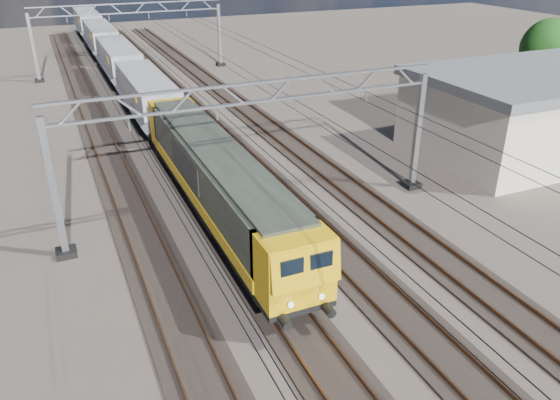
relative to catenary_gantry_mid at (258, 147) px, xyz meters
name	(u,v)px	position (x,y,z in m)	size (l,w,h in m)	color
ground	(291,254)	(0.00, -4.00, -3.91)	(160.00, 160.00, 0.00)	black
track_outer_west	(162,283)	(-6.00, -4.00, -3.83)	(2.60, 140.00, 0.30)	black
track_loco	(251,262)	(-2.00, -4.00, -3.83)	(2.60, 140.00, 0.30)	black
track_inner_east	(330,244)	(2.00, -4.00, -3.83)	(2.60, 140.00, 0.30)	black
track_outer_east	(401,228)	(6.00, -4.00, -3.83)	(2.60, 140.00, 0.30)	black
catenary_gantry_mid	(258,147)	(0.00, 0.00, 0.00)	(19.90, 0.90, 7.11)	#8D939A
catenary_gantry_far	(131,36)	(0.00, 36.00, 0.00)	(19.90, 0.90, 7.11)	#8D939A
overhead_wires	(230,90)	(0.00, 4.00, 1.84)	(12.03, 140.00, 0.53)	black
locomotive	(217,178)	(-2.00, 0.60, -1.58)	(2.76, 21.10, 3.62)	black
hopper_wagon_lead	(147,95)	(-2.00, 18.30, -1.67)	(3.38, 13.00, 3.25)	black
hopper_wagon_mid	(119,60)	(-2.00, 32.50, -1.67)	(3.38, 13.00, 3.25)	black
hopper_wagon_third	(101,38)	(-2.00, 46.70, -1.67)	(3.38, 13.00, 3.25)	black
hopper_wagon_fourth	(88,22)	(-2.00, 60.90, -1.67)	(3.38, 13.00, 3.25)	black
industrial_shed	(552,108)	(22.00, 2.00, -1.18)	(18.60, 10.60, 5.40)	silver
tree_far	(554,51)	(30.32, 9.79, 0.69)	(5.32, 4.92, 7.22)	#352218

